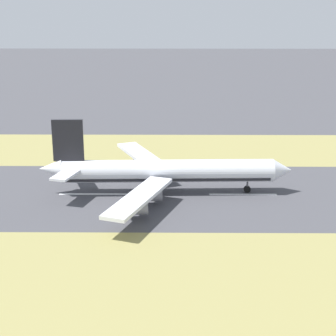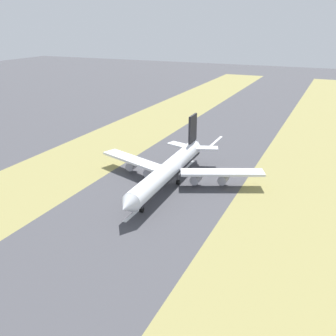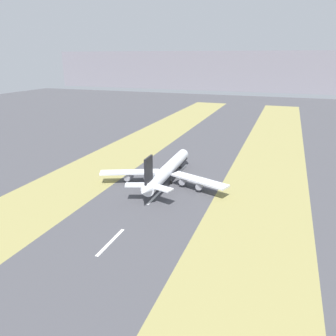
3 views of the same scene
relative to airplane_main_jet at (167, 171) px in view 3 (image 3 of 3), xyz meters
name	(u,v)px [view 3 (image 3 of 3)]	position (x,y,z in m)	size (l,w,h in m)	color
ground_plane	(167,185)	(1.03, -3.13, -6.02)	(800.00, 800.00, 0.00)	#424247
grass_median_west	(87,174)	(-43.97, -3.13, -6.02)	(40.00, 600.00, 0.01)	olive
grass_median_east	(262,198)	(46.03, -3.13, -6.02)	(40.00, 600.00, 0.01)	olive
centreline_dash_near	(111,242)	(1.03, -58.10, -6.01)	(1.20, 18.00, 0.01)	silver
centreline_dash_mid	(155,197)	(1.03, -18.10, -6.01)	(1.20, 18.00, 0.01)	silver
centreline_dash_far	(182,169)	(1.03, 21.90, -6.01)	(1.20, 18.00, 0.01)	silver
airplane_main_jet	(167,171)	(0.00, 0.00, 0.00)	(64.11, 67.13, 20.20)	silver
mountain_ridge	(262,71)	(1.03, 516.87, 28.23)	(800.00, 120.00, 68.49)	gray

